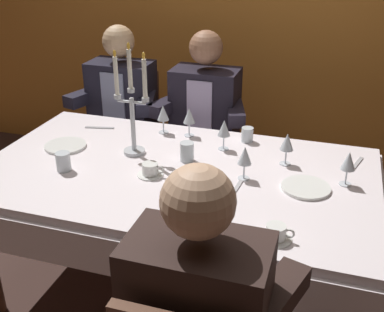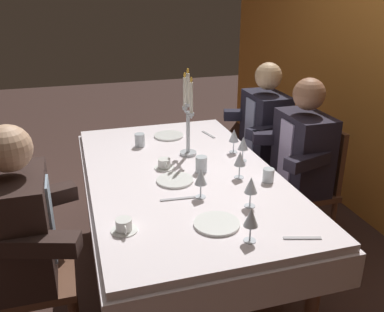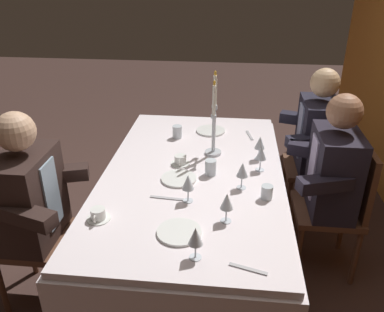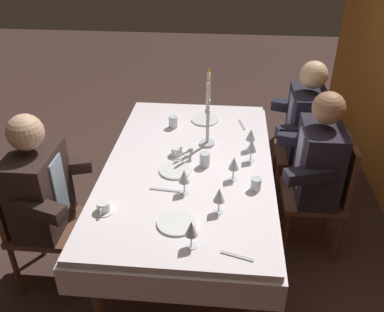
% 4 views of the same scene
% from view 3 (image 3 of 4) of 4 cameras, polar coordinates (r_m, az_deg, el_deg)
% --- Properties ---
extents(ground_plane, '(12.00, 12.00, 0.00)m').
position_cam_3_polar(ground_plane, '(2.91, 0.06, -15.11)').
color(ground_plane, '#402B25').
extents(dining_table, '(1.94, 1.14, 0.74)m').
position_cam_3_polar(dining_table, '(2.54, 0.07, -4.61)').
color(dining_table, white).
rests_on(dining_table, ground_plane).
extents(candelabra, '(0.19, 0.11, 0.57)m').
position_cam_3_polar(candelabra, '(2.61, 3.17, 4.91)').
color(candelabra, silver).
rests_on(candelabra, dining_table).
extents(dinner_plate_0, '(0.21, 0.21, 0.01)m').
position_cam_3_polar(dinner_plate_0, '(2.39, -1.90, -3.25)').
color(dinner_plate_0, white).
rests_on(dinner_plate_0, dining_table).
extents(dinner_plate_1, '(0.22, 0.22, 0.01)m').
position_cam_3_polar(dinner_plate_1, '(3.05, 2.71, 3.64)').
color(dinner_plate_1, white).
rests_on(dinner_plate_1, dining_table).
extents(dinner_plate_2, '(0.22, 0.22, 0.01)m').
position_cam_3_polar(dinner_plate_2, '(1.96, -1.98, -10.82)').
color(dinner_plate_2, white).
rests_on(dinner_plate_2, dining_table).
extents(wine_glass_0, '(0.07, 0.07, 0.16)m').
position_cam_3_polar(wine_glass_0, '(2.27, 7.23, -2.08)').
color(wine_glass_0, silver).
rests_on(wine_glass_0, dining_table).
extents(wine_glass_1, '(0.07, 0.07, 0.16)m').
position_cam_3_polar(wine_glass_1, '(2.14, -0.57, -3.89)').
color(wine_glass_1, silver).
rests_on(wine_glass_1, dining_table).
extents(wine_glass_2, '(0.07, 0.07, 0.16)m').
position_cam_3_polar(wine_glass_2, '(1.75, 0.51, -11.50)').
color(wine_glass_2, silver).
rests_on(wine_glass_2, dining_table).
extents(wine_glass_3, '(0.07, 0.07, 0.16)m').
position_cam_3_polar(wine_glass_3, '(1.99, 5.01, -6.61)').
color(wine_glass_3, silver).
rests_on(wine_glass_3, dining_table).
extents(wine_glass_4, '(0.07, 0.07, 0.16)m').
position_cam_3_polar(wine_glass_4, '(2.62, 9.70, 1.84)').
color(wine_glass_4, silver).
rests_on(wine_glass_4, dining_table).
extents(wine_glass_5, '(0.07, 0.07, 0.16)m').
position_cam_3_polar(wine_glass_5, '(2.48, 9.88, 0.32)').
color(wine_glass_5, silver).
rests_on(wine_glass_5, dining_table).
extents(water_tumbler_0, '(0.07, 0.07, 0.10)m').
position_cam_3_polar(water_tumbler_0, '(2.43, 2.69, -1.64)').
color(water_tumbler_0, silver).
rests_on(water_tumbler_0, dining_table).
extents(water_tumbler_1, '(0.06, 0.06, 0.08)m').
position_cam_3_polar(water_tumbler_1, '(2.24, 10.69, -5.13)').
color(water_tumbler_1, silver).
rests_on(water_tumbler_1, dining_table).
extents(water_tumbler_2, '(0.07, 0.07, 0.09)m').
position_cam_3_polar(water_tumbler_2, '(2.93, -2.13, 3.49)').
color(water_tumbler_2, silver).
rests_on(water_tumbler_2, dining_table).
extents(coffee_cup_0, '(0.13, 0.12, 0.06)m').
position_cam_3_polar(coffee_cup_0, '(2.56, -1.68, -0.63)').
color(coffee_cup_0, white).
rests_on(coffee_cup_0, dining_table).
extents(coffee_cup_1, '(0.13, 0.12, 0.06)m').
position_cam_3_polar(coffee_cup_1, '(2.10, -13.31, -8.20)').
color(coffee_cup_1, white).
rests_on(coffee_cup_1, dining_table).
extents(spoon_0, '(0.17, 0.05, 0.01)m').
position_cam_3_polar(spoon_0, '(3.01, 8.26, 2.95)').
color(spoon_0, '#B7B7BC').
rests_on(spoon_0, dining_table).
extents(fork_1, '(0.06, 0.17, 0.01)m').
position_cam_3_polar(fork_1, '(1.79, 8.06, -15.73)').
color(fork_1, '#B7B7BC').
rests_on(fork_1, dining_table).
extents(knife_2, '(0.03, 0.19, 0.01)m').
position_cam_3_polar(knife_2, '(2.22, -3.65, -6.05)').
color(knife_2, '#B7B7BC').
rests_on(knife_2, dining_table).
extents(seated_diner_0, '(0.63, 0.48, 1.24)m').
position_cam_3_polar(seated_diner_0, '(3.17, 17.61, 3.01)').
color(seated_diner_0, brown).
rests_on(seated_diner_0, ground_plane).
extents(seated_diner_1, '(0.63, 0.48, 1.24)m').
position_cam_3_polar(seated_diner_1, '(2.65, 19.76, -2.10)').
color(seated_diner_1, brown).
rests_on(seated_diner_1, ground_plane).
extents(seated_diner_2, '(0.63, 0.48, 1.24)m').
position_cam_3_polar(seated_diner_2, '(2.42, -22.40, -5.45)').
color(seated_diner_2, brown).
rests_on(seated_diner_2, ground_plane).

